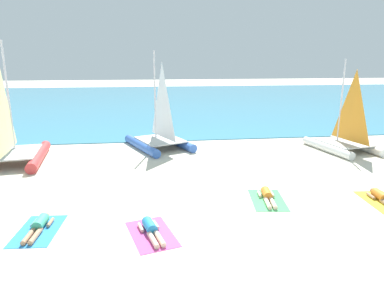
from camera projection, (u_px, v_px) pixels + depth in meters
ground_plane at (180, 142)px, 20.19m from camera, size 120.00×120.00×0.00m
ocean_water at (164, 101)px, 39.54m from camera, size 120.00×40.00×0.05m
sailboat_blue at (160, 134)px, 18.63m from camera, size 3.82×4.58×5.11m
sailboat_red at (11, 146)px, 15.88m from camera, size 3.20×4.53×5.52m
sailboat_white at (344, 138)px, 18.10m from camera, size 2.94×3.97×4.69m
towel_leftmost at (38, 231)px, 9.78m from camera, size 1.22×1.97×0.01m
sunbather_leftmost at (39, 225)px, 9.81m from camera, size 0.57×1.57×0.30m
towel_center_left at (152, 234)px, 9.59m from camera, size 1.55×2.12×0.01m
sunbather_center_left at (151, 229)px, 9.62m from camera, size 0.78×1.55×0.30m
towel_center_right at (268, 200)px, 11.89m from camera, size 1.36×2.04×0.01m
sunbather_center_right at (267, 196)px, 11.93m from camera, size 0.63×1.57×0.30m
towel_rightmost at (383, 202)px, 11.74m from camera, size 1.24×1.98×0.01m
sunbather_rightmost at (382, 197)px, 11.77m from camera, size 0.57×1.57×0.30m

